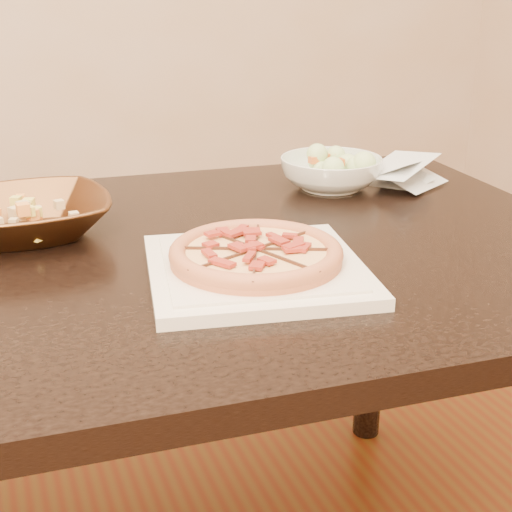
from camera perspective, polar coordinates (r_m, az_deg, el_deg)
The scene contains 8 objects.
dining_table at distance 1.16m, azimuth -7.50°, elevation -3.93°, with size 1.49×1.02×0.75m.
plate at distance 1.00m, azimuth 0.00°, elevation -1.04°, with size 0.35×0.35×0.02m.
pizza at distance 1.00m, azimuth -0.00°, elevation 0.21°, with size 0.24×0.24×0.03m.
bronze_bowl at distance 1.22m, azimuth -17.71°, elevation 3.02°, with size 0.26×0.26×0.06m, color brown.
mixed_dish at distance 1.20m, azimuth -17.96°, elevation 5.09°, with size 0.13×0.12×0.03m.
salad_bowl at distance 1.44m, azimuth 6.01°, elevation 6.62°, with size 0.20×0.20×0.06m, color white.
salad at distance 1.43m, azimuth 6.09°, elevation 8.53°, with size 0.09×0.11×0.04m.
cling_film at distance 1.48m, azimuth 11.63°, elevation 6.50°, with size 0.14×0.11×0.05m, color silver, non-canonical shape.
Camera 1 is at (-0.30, -0.90, 1.14)m, focal length 50.00 mm.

